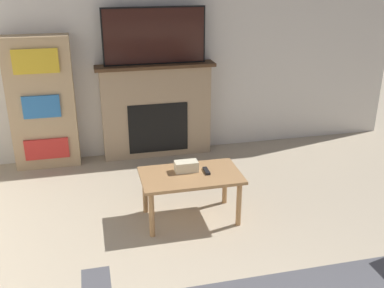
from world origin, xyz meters
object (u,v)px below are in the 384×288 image
Objects in this scene: coffee_table at (191,181)px; fireplace at (157,110)px; tv at (154,36)px; bookshelf at (42,103)px.

fireplace is at bearing 91.89° from coffee_table.
tv is at bearing -90.00° from fireplace.
bookshelf is (-1.36, -0.00, -0.74)m from tv.
coffee_table is 2.20m from bookshelf.
coffee_table is 0.60× the size of bookshelf.
bookshelf is at bearing -179.06° from fireplace.
tv is at bearing 0.10° from bookshelf.
coffee_table is at bearing -88.11° from fireplace.
fireplace is 1.68m from coffee_table.
coffee_table is (0.05, -1.67, -0.19)m from fireplace.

